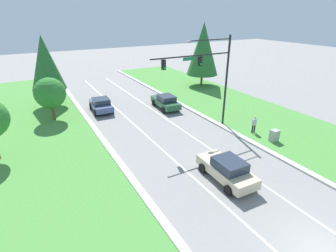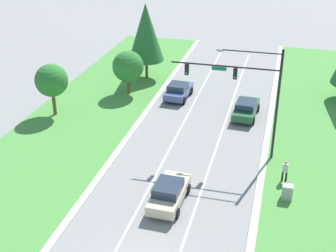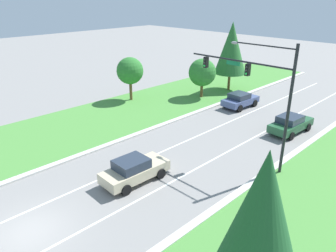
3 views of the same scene
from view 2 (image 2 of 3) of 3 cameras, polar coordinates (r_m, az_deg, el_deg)
The scene contains 9 objects.
traffic_signal_mast at distance 34.78m, azimuth 9.72°, elevation 4.82°, with size 8.12×0.41×8.70m.
slate_blue_sedan at distance 46.68m, azimuth 1.28°, elevation 4.35°, with size 2.33×4.35×1.58m.
champagne_sedan at distance 30.86m, azimuth 0.12°, elevation -8.13°, with size 2.16×4.62×1.65m.
forest_sedan at distance 43.25m, azimuth 9.48°, elevation 2.13°, with size 2.27×4.76×1.61m.
utility_cabinet at distance 32.35m, azimuth 14.32°, elevation -7.86°, with size 0.70×0.60×1.12m.
pedestrian at distance 33.99m, azimuth 14.08°, elevation -5.28°, with size 0.40×0.23×1.69m.
oak_near_left_tree at distance 43.29m, azimuth -14.02°, elevation 5.40°, with size 2.98×2.98×4.90m.
oak_far_left_tree at distance 47.08m, azimuth -4.90°, elevation 7.24°, with size 3.14×3.14×4.55m.
conifer_mid_left_tree at distance 50.61m, azimuth -2.71°, elevation 11.36°, with size 3.83×3.83×8.31m.
Camera 2 is at (6.36, -17.59, 18.32)m, focal length 50.00 mm.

